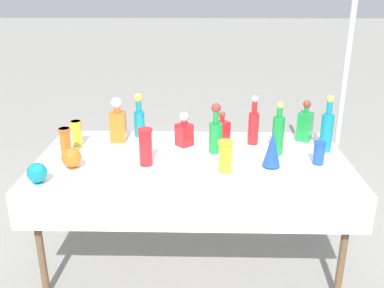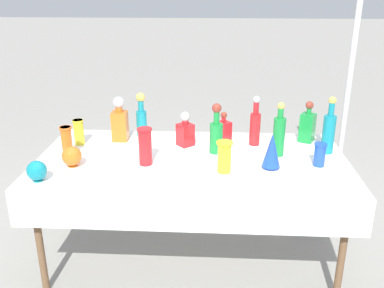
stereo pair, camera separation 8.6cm
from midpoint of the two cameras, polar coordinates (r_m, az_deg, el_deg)
ground_plane at (r=3.18m, az=0.80°, el=-14.63°), size 40.00×40.00×0.00m
display_table at (r=2.80m, az=0.85°, el=-3.07°), size 2.02×1.04×0.76m
tall_bottle_0 at (r=2.85m, az=4.11°, el=1.47°), size 0.09×0.09×0.34m
tall_bottle_1 at (r=3.02m, az=9.23°, el=2.51°), size 0.07×0.07×0.35m
tall_bottle_2 at (r=2.86m, az=12.37°, el=1.33°), size 0.08×0.08×0.36m
tall_bottle_3 at (r=3.18m, az=-6.00°, el=3.61°), size 0.08×0.08×0.33m
tall_bottle_4 at (r=3.00m, az=18.57°, el=1.70°), size 0.08×0.08×0.39m
square_decanter_0 at (r=3.06m, az=5.02°, el=1.81°), size 0.12×0.12×0.23m
square_decanter_1 at (r=2.98m, az=-0.07°, el=1.72°), size 0.14×0.14×0.25m
square_decanter_2 at (r=3.11m, az=-8.83°, el=3.00°), size 0.11×0.11×0.32m
square_decanter_3 at (r=3.17m, az=15.91°, el=2.38°), size 0.13×0.13×0.30m
slender_vase_0 at (r=2.79m, az=17.53°, el=-1.25°), size 0.08×0.08×0.15m
slender_vase_1 at (r=3.10m, az=-14.10°, el=1.65°), size 0.08×0.08×0.18m
slender_vase_2 at (r=2.68m, az=-5.35°, el=-0.20°), size 0.09×0.09×0.24m
slender_vase_3 at (r=2.88m, az=-15.54°, el=0.36°), size 0.08×0.08×0.21m
slender_vase_4 at (r=2.58m, az=5.30°, el=-1.58°), size 0.10×0.10×0.20m
fluted_vase_0 at (r=2.67m, az=11.51°, el=-0.85°), size 0.11×0.11×0.23m
round_bowl_0 at (r=2.74m, az=-14.87°, el=-1.59°), size 0.12×0.12×0.13m
round_bowl_1 at (r=2.61m, az=-19.10°, el=-3.39°), size 0.12×0.12×0.12m
price_tag_left at (r=2.48m, az=-11.53°, el=-5.02°), size 0.06×0.03×0.04m
price_tag_center at (r=2.47m, az=15.39°, el=-5.53°), size 0.06×0.02×0.04m
cardboard_box_behind_left at (r=4.16m, az=-5.43°, el=-2.92°), size 0.60×0.48×0.42m
cardboard_box_behind_right at (r=4.18m, az=-1.03°, el=-2.84°), size 0.51×0.35×0.39m
canopy_pole at (r=3.58m, az=20.47°, el=4.56°), size 0.18×0.18×2.35m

